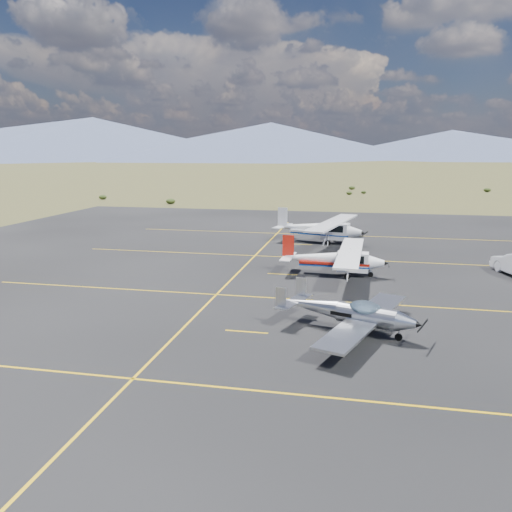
% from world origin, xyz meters
% --- Properties ---
extents(ground, '(1600.00, 1600.00, 0.00)m').
position_xyz_m(ground, '(0.00, 0.00, 0.00)').
color(ground, '#383D1C').
rests_on(ground, ground).
extents(apron, '(72.00, 72.00, 0.02)m').
position_xyz_m(apron, '(0.00, 7.00, 0.00)').
color(apron, black).
rests_on(apron, ground).
extents(aircraft_low_wing, '(6.39, 8.63, 1.90)m').
position_xyz_m(aircraft_low_wing, '(1.66, -2.53, 0.91)').
color(aircraft_low_wing, silver).
rests_on(aircraft_low_wing, apron).
extents(aircraft_cessna, '(6.05, 10.10, 2.56)m').
position_xyz_m(aircraft_cessna, '(0.39, 8.00, 1.14)').
color(aircraft_cessna, white).
rests_on(aircraft_cessna, apron).
extents(aircraft_plain, '(7.51, 11.77, 2.98)m').
position_xyz_m(aircraft_plain, '(-1.44, 19.80, 1.32)').
color(aircraft_plain, silver).
rests_on(aircraft_plain, apron).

